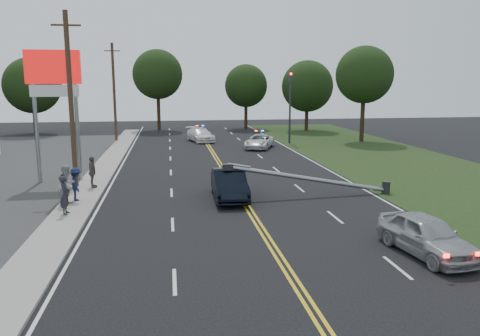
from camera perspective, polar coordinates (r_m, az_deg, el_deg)
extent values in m
plane|color=black|center=(17.38, 4.41, -10.24)|extent=(120.00, 120.00, 0.00)
cube|color=gray|center=(26.93, -18.41, -3.11)|extent=(1.80, 70.00, 0.12)
cube|color=black|center=(31.65, 24.58, -1.66)|extent=(12.00, 80.00, 0.01)
cube|color=gold|center=(26.80, -0.40, -2.74)|extent=(0.36, 80.00, 0.00)
cylinder|color=gray|center=(30.98, -23.59, 4.72)|extent=(0.24, 0.24, 7.00)
cylinder|color=gray|center=(30.45, -19.21, 4.93)|extent=(0.24, 0.24, 7.00)
cube|color=#BA0D0C|center=(30.59, -21.87, 11.36)|extent=(3.20, 0.35, 2.00)
cube|color=white|center=(30.58, -21.69, 8.74)|extent=(2.80, 0.30, 0.70)
cylinder|color=#2D2D30|center=(47.45, 6.11, 7.23)|extent=(0.20, 0.20, 7.00)
cube|color=#2D2D30|center=(47.38, 6.18, 10.98)|extent=(0.28, 0.28, 0.90)
sphere|color=#FF0C07|center=(47.23, 6.24, 11.34)|extent=(0.22, 0.22, 0.22)
cylinder|color=#2D2D30|center=(27.22, 17.37, -2.28)|extent=(0.44, 0.44, 0.70)
cylinder|color=gray|center=(25.47, 8.44, -1.31)|extent=(8.90, 0.24, 1.80)
cube|color=#2D2D30|center=(24.40, -1.51, 0.15)|extent=(0.55, 0.32, 0.30)
cylinder|color=#382619|center=(28.37, -19.92, 7.56)|extent=(0.28, 0.28, 10.00)
cube|color=#382619|center=(28.52, -20.47, 16.01)|extent=(1.60, 0.10, 0.10)
cylinder|color=#382619|center=(50.13, -15.08, 8.83)|extent=(0.28, 0.28, 10.00)
cube|color=#382619|center=(50.21, -15.32, 13.62)|extent=(1.60, 0.10, 0.10)
cylinder|color=black|center=(61.18, -23.72, 5.40)|extent=(0.44, 0.44, 3.31)
sphere|color=black|center=(61.02, -24.00, 9.18)|extent=(6.57, 6.57, 6.57)
cylinder|color=black|center=(61.23, -9.88, 6.50)|extent=(0.44, 0.44, 4.10)
sphere|color=black|center=(61.10, -10.02, 11.18)|extent=(6.26, 6.26, 6.26)
cylinder|color=black|center=(62.37, 0.72, 6.33)|extent=(0.44, 0.44, 3.26)
sphere|color=black|center=(62.20, 0.73, 9.99)|extent=(5.58, 5.58, 5.58)
cylinder|color=black|center=(60.29, 8.12, 6.08)|extent=(0.44, 0.44, 3.24)
sphere|color=black|center=(60.12, 8.21, 9.84)|extent=(6.43, 6.43, 6.43)
cylinder|color=black|center=(50.28, 14.67, 5.40)|extent=(0.44, 0.44, 3.97)
sphere|color=black|center=(50.11, 14.93, 10.93)|extent=(5.82, 5.82, 5.82)
imported|color=black|center=(24.76, -1.32, -2.02)|extent=(1.73, 4.76, 1.56)
imported|color=#A2A5AA|center=(18.18, 21.78, -7.61)|extent=(2.28, 4.46, 1.46)
imported|color=silver|center=(43.74, 2.36, 3.25)|extent=(3.77, 5.06, 1.28)
imported|color=white|center=(48.92, -4.88, 4.07)|extent=(3.12, 5.21, 1.41)
imported|color=#25252C|center=(22.94, -20.56, -3.08)|extent=(0.44, 0.66, 1.81)
imported|color=#A2A1A6|center=(24.64, -20.29, -1.91)|extent=(1.11, 1.21, 2.02)
imported|color=#191F40|center=(25.32, -19.37, -1.88)|extent=(0.92, 1.24, 1.72)
imported|color=#5E524B|center=(28.15, -17.56, -0.46)|extent=(0.54, 1.11, 1.83)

